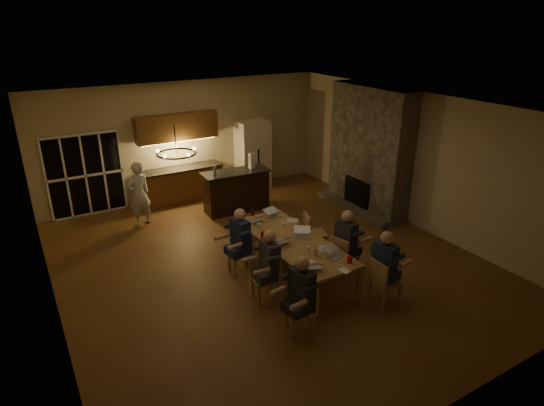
{
  "coord_description": "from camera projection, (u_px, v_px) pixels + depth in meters",
  "views": [
    {
      "loc": [
        -4.14,
        -7.21,
        4.74
      ],
      "look_at": [
        0.28,
        0.3,
        1.16
      ],
      "focal_mm": 30.0,
      "sensor_mm": 36.0,
      "label": 1
    }
  ],
  "objects": [
    {
      "name": "floor",
      "position": [
        268.0,
        262.0,
        9.49
      ],
      "size": [
        9.0,
        9.0,
        0.0
      ],
      "primitive_type": "plane",
      "color": "brown",
      "rests_on": "ground"
    },
    {
      "name": "can_right",
      "position": [
        299.0,
        226.0,
        9.22
      ],
      "size": [
        0.06,
        0.06,
        0.12
      ],
      "primitive_type": "cylinder",
      "color": "#B2B2B7",
      "rests_on": "dining_table"
    },
    {
      "name": "notepad",
      "position": [
        344.0,
        271.0,
        7.69
      ],
      "size": [
        0.17,
        0.22,
        0.01
      ],
      "primitive_type": "cube",
      "rotation": [
        0.0,
        0.0,
        0.16
      ],
      "color": "white",
      "rests_on": "dining_table"
    },
    {
      "name": "laptop_b",
      "position": [
        336.0,
        251.0,
        8.12
      ],
      "size": [
        0.39,
        0.37,
        0.23
      ],
      "primitive_type": null,
      "rotation": [
        0.0,
        0.0,
        0.34
      ],
      "color": "silver",
      "rests_on": "dining_table"
    },
    {
      "name": "person_left_far",
      "position": [
        241.0,
        242.0,
        8.83
      ],
      "size": [
        0.66,
        0.66,
        1.38
      ],
      "primitive_type": null,
      "rotation": [
        0.0,
        0.0,
        -1.46
      ],
      "color": "navy",
      "rests_on": "ground"
    },
    {
      "name": "can_silver",
      "position": [
        316.0,
        252.0,
        8.18
      ],
      "size": [
        0.06,
        0.06,
        0.12
      ],
      "primitive_type": "cylinder",
      "color": "#B2B2B7",
      "rests_on": "dining_table"
    },
    {
      "name": "chair_left_near",
      "position": [
        300.0,
        308.0,
        7.24
      ],
      "size": [
        0.55,
        0.55,
        0.89
      ],
      "primitive_type": null,
      "rotation": [
        0.0,
        0.0,
        -1.86
      ],
      "color": "#AE7E57",
      "rests_on": "ground"
    },
    {
      "name": "laptop_e",
      "position": [
        254.0,
        216.0,
        9.53
      ],
      "size": [
        0.34,
        0.31,
        0.23
      ],
      "primitive_type": null,
      "rotation": [
        0.0,
        0.0,
        3.23
      ],
      "color": "silver",
      "rests_on": "dining_table"
    },
    {
      "name": "plate_far",
      "position": [
        293.0,
        221.0,
        9.57
      ],
      "size": [
        0.26,
        0.26,
        0.02
      ],
      "primitive_type": "cylinder",
      "color": "white",
      "rests_on": "dining_table"
    },
    {
      "name": "laptop_a",
      "position": [
        312.0,
        261.0,
        7.77
      ],
      "size": [
        0.41,
        0.39,
        0.23
      ],
      "primitive_type": null,
      "rotation": [
        0.0,
        0.0,
        2.69
      ],
      "color": "silver",
      "rests_on": "dining_table"
    },
    {
      "name": "mug_mid",
      "position": [
        284.0,
        225.0,
        9.28
      ],
      "size": [
        0.08,
        0.08,
        0.1
      ],
      "primitive_type": "cylinder",
      "color": "white",
      "rests_on": "dining_table"
    },
    {
      "name": "person_left_mid",
      "position": [
        270.0,
        266.0,
        7.97
      ],
      "size": [
        0.63,
        0.63,
        1.38
      ],
      "primitive_type": null,
      "rotation": [
        0.0,
        0.0,
        -1.62
      ],
      "color": "#34393E",
      "rests_on": "ground"
    },
    {
      "name": "person_right_near",
      "position": [
        384.0,
        267.0,
        7.92
      ],
      "size": [
        0.68,
        0.68,
        1.38
      ],
      "primitive_type": null,
      "rotation": [
        0.0,
        0.0,
        1.72
      ],
      "color": "navy",
      "rests_on": "ground"
    },
    {
      "name": "plate_near",
      "position": [
        326.0,
        249.0,
        8.41
      ],
      "size": [
        0.28,
        0.28,
        0.02
      ],
      "primitive_type": "cylinder",
      "color": "white",
      "rests_on": "dining_table"
    },
    {
      "name": "person_left_near",
      "position": [
        302.0,
        296.0,
        7.11
      ],
      "size": [
        0.68,
        0.68,
        1.38
      ],
      "primitive_type": null,
      "rotation": [
        0.0,
        0.0,
        -1.43
      ],
      "color": "#25272F",
      "rests_on": "ground"
    },
    {
      "name": "fireplace",
      "position": [
        369.0,
        150.0,
        11.58
      ],
      "size": [
        0.58,
        2.5,
        3.2
      ],
      "primitive_type": "cube",
      "color": "#72685A",
      "rests_on": "ground"
    },
    {
      "name": "can_cola",
      "position": [
        252.0,
        213.0,
        9.84
      ],
      "size": [
        0.07,
        0.07,
        0.12
      ],
      "primitive_type": "cylinder",
      "color": "#3F0F0C",
      "rests_on": "dining_table"
    },
    {
      "name": "redcup_near",
      "position": [
        350.0,
        260.0,
        7.93
      ],
      "size": [
        0.09,
        0.09,
        0.12
      ],
      "primitive_type": "cylinder",
      "color": "#B20D0B",
      "rests_on": "dining_table"
    },
    {
      "name": "bar_blender",
      "position": [
        252.0,
        161.0,
        11.78
      ],
      "size": [
        0.14,
        0.14,
        0.4
      ],
      "primitive_type": "cube",
      "rotation": [
        0.0,
        0.0,
        0.13
      ],
      "color": "silver",
      "rests_on": "bar_island"
    },
    {
      "name": "laptop_f",
      "position": [
        274.0,
        212.0,
        9.72
      ],
      "size": [
        0.38,
        0.35,
        0.23
      ],
      "primitive_type": null,
      "rotation": [
        0.0,
        0.0,
        0.25
      ],
      "color": "silver",
      "rests_on": "dining_table"
    },
    {
      "name": "person_right_mid",
      "position": [
        346.0,
        243.0,
        8.76
      ],
      "size": [
        0.66,
        0.66,
        1.38
      ],
      "primitive_type": null,
      "rotation": [
        0.0,
        0.0,
        1.67
      ],
      "color": "#25272F",
      "rests_on": "ground"
    },
    {
      "name": "back_wall",
      "position": [
        185.0,
        140.0,
        12.49
      ],
      "size": [
        8.0,
        0.04,
        3.2
      ],
      "primitive_type": "cube",
      "color": "tan",
      "rests_on": "ground"
    },
    {
      "name": "redcup_mid",
      "position": [
        263.0,
        235.0,
        8.84
      ],
      "size": [
        0.08,
        0.08,
        0.12
      ],
      "primitive_type": "cylinder",
      "color": "#B20D0B",
      "rests_on": "dining_table"
    },
    {
      "name": "chandelier",
      "position": [
        176.0,
        154.0,
        7.13
      ],
      "size": [
        0.62,
        0.62,
        0.03
      ],
      "primitive_type": "torus",
      "color": "black",
      "rests_on": "ceiling"
    },
    {
      "name": "dining_table",
      "position": [
        293.0,
        257.0,
        8.9
      ],
      "size": [
        1.1,
        2.9,
        0.75
      ],
      "primitive_type": "cube",
      "color": "#9D683F",
      "rests_on": "ground"
    },
    {
      "name": "right_wall",
      "position": [
        414.0,
        160.0,
        10.77
      ],
      "size": [
        0.04,
        9.0,
        3.2
      ],
      "primitive_type": "cube",
      "color": "tan",
      "rests_on": "ground"
    },
    {
      "name": "mug_front",
      "position": [
        308.0,
        249.0,
        8.32
      ],
      "size": [
        0.07,
        0.07,
        0.1
      ],
      "primitive_type": "cylinder",
      "color": "white",
      "rests_on": "dining_table"
    },
    {
      "name": "ceiling",
      "position": [
        267.0,
        107.0,
        8.27
      ],
      "size": [
        8.0,
        9.0,
        0.04
      ],
      "primitive_type": "cube",
      "color": "white",
      "rests_on": "back_wall"
    },
    {
      "name": "chair_right_far",
      "position": [
        315.0,
        233.0,
        9.74
      ],
      "size": [
        0.55,
        0.55,
        0.89
      ],
      "primitive_type": null,
      "rotation": [
        0.0,
        0.0,
        1.27
      ],
      "color": "#AE7E57",
      "rests_on": "ground"
    },
    {
      "name": "laptop_c",
      "position": [
        279.0,
        237.0,
        8.61
      ],
      "size": [
        0.37,
        0.33,
        0.23
      ],
      "primitive_type": null,
      "rotation": [
        0.0,
        0.0,
        3.32
      ],
      "color": "silver",
      "rests_on": "dining_table"
    },
    {
      "name": "laptop_d",
      "position": [
        302.0,
        232.0,
        8.82
      ],
      "size": [
        0.42,
        0.41,
        0.23
      ],
      "primitive_type": null,
      "rotation": [
        0.0,
        0.0,
        -0.58
      ],
      "color": "silver",
      "rests_on": "dining_table"
    },
    {
      "name": "chair_right_near",
      "position": [
        386.0,
        282.0,
        7.94
      ],
      "size": [
        0.45,
        0.45,
        0.89
      ],
      "primitive_type": null,
      "rotation": [
        0.0,
        0.0,
        1.54
      ],
      "color": "#AE7E57",
      "rests_on": "ground"
    },
    {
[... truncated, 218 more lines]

